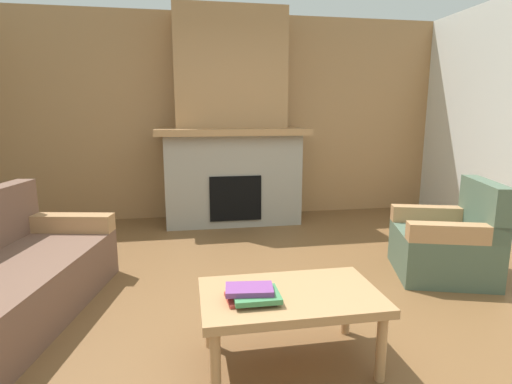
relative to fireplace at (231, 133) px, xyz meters
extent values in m
plane|color=brown|center=(0.00, -2.62, -1.16)|extent=(9.00, 9.00, 0.00)
cube|color=#A87A4C|center=(0.00, 0.38, 0.19)|extent=(6.00, 0.12, 2.70)
cube|color=gray|center=(0.00, -0.03, -0.59)|extent=(1.70, 0.70, 1.15)
cube|color=black|center=(0.00, -0.36, -0.78)|extent=(0.64, 0.08, 0.56)
cube|color=#A87A4C|center=(0.00, -0.08, 0.03)|extent=(1.90, 0.82, 0.08)
cube|color=#A87A4C|center=(0.00, 0.07, 0.80)|extent=(1.40, 0.50, 1.47)
cube|color=brown|center=(-1.81, -2.40, -0.96)|extent=(1.17, 1.93, 0.40)
cube|color=tan|center=(-1.65, -1.59, -0.69)|extent=(0.86, 0.32, 0.15)
cube|color=#4C604C|center=(1.61, -2.16, -0.96)|extent=(0.95, 0.95, 0.40)
cube|color=#4C604C|center=(1.91, -2.26, -0.54)|extent=(0.36, 0.77, 0.45)
cube|color=tan|center=(1.71, -1.87, -0.69)|extent=(0.77, 0.36, 0.15)
cube|color=tan|center=(1.52, -2.46, -0.69)|extent=(0.77, 0.36, 0.15)
cube|color=tan|center=(-0.04, -3.18, -0.76)|extent=(1.00, 0.60, 0.05)
cylinder|color=tan|center=(-0.48, -3.42, -0.97)|extent=(0.06, 0.06, 0.38)
cylinder|color=tan|center=(0.40, -3.42, -0.97)|extent=(0.06, 0.06, 0.38)
cylinder|color=tan|center=(-0.48, -2.94, -0.97)|extent=(0.06, 0.06, 0.38)
cylinder|color=tan|center=(0.40, -2.94, -0.97)|extent=(0.06, 0.06, 0.38)
cube|color=#B23833|center=(-0.28, -3.23, -0.72)|extent=(0.26, 0.20, 0.02)
cube|color=#3D7F4C|center=(-0.24, -3.25, -0.70)|extent=(0.25, 0.21, 0.03)
cube|color=#7A3D84|center=(-0.28, -3.24, -0.67)|extent=(0.27, 0.18, 0.03)
camera|label=1|loc=(-0.59, -5.21, 0.25)|focal=28.18mm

